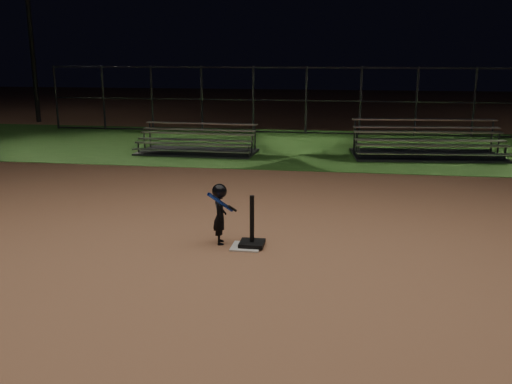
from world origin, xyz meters
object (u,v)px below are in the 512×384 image
(home_plate, at_px, (246,247))
(bleacher_right, at_px, (427,150))
(batting_tee, at_px, (252,236))
(child_batter, at_px, (220,212))
(bleacher_left, at_px, (197,147))
(light_pole_left, at_px, (27,5))

(home_plate, xyz_separation_m, bleacher_right, (3.87, 8.67, 0.20))
(home_plate, xyz_separation_m, batting_tee, (0.09, 0.05, 0.16))
(child_batter, bearing_deg, home_plate, -122.26)
(bleacher_left, bearing_deg, batting_tee, -67.87)
(bleacher_left, bearing_deg, bleacher_right, 5.42)
(batting_tee, distance_m, light_pole_left, 19.77)
(child_batter, height_order, bleacher_left, child_batter)
(batting_tee, bearing_deg, home_plate, -149.84)
(batting_tee, bearing_deg, light_pole_left, 129.06)
(bleacher_right, bearing_deg, light_pole_left, 153.12)
(bleacher_left, height_order, light_pole_left, light_pole_left)
(light_pole_left, bearing_deg, home_plate, -51.23)
(home_plate, distance_m, bleacher_right, 9.50)
(home_plate, bearing_deg, light_pole_left, 128.77)
(bleacher_right, height_order, light_pole_left, light_pole_left)
(home_plate, distance_m, child_batter, 0.68)
(child_batter, distance_m, bleacher_right, 9.58)
(child_batter, bearing_deg, bleacher_left, 0.91)
(bleacher_left, xyz_separation_m, bleacher_right, (6.82, 0.44, 0.04))
(home_plate, xyz_separation_m, light_pole_left, (-12.00, 14.94, 4.93))
(home_plate, bearing_deg, bleacher_left, 109.78)
(batting_tee, xyz_separation_m, bleacher_left, (-3.05, 8.18, 0.01))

